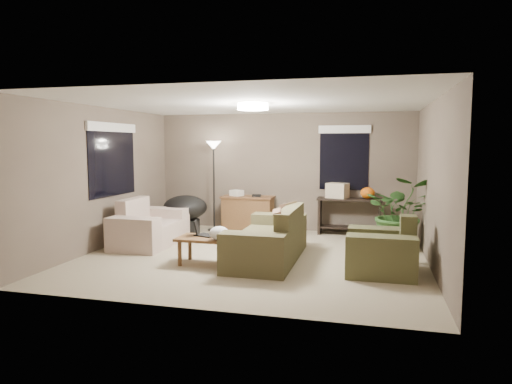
% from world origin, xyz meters
% --- Properties ---
extents(room_shell, '(5.50, 5.50, 5.50)m').
position_xyz_m(room_shell, '(0.00, 0.00, 1.25)').
color(room_shell, tan).
rests_on(room_shell, ground).
extents(main_sofa, '(0.95, 2.20, 0.85)m').
position_xyz_m(main_sofa, '(0.32, -0.13, 0.29)').
color(main_sofa, '#4C482D').
rests_on(main_sofa, ground).
extents(throw_pillows, '(0.34, 1.39, 0.47)m').
position_xyz_m(throw_pillows, '(0.58, -0.13, 0.65)').
color(throw_pillows, '#8C7251').
rests_on(throw_pillows, main_sofa).
extents(loveseat, '(0.90, 1.60, 0.85)m').
position_xyz_m(loveseat, '(-2.09, 0.39, 0.30)').
color(loveseat, beige).
rests_on(loveseat, ground).
extents(armchair, '(0.95, 1.00, 0.85)m').
position_xyz_m(armchair, '(2.04, -0.48, 0.30)').
color(armchair, '#47472B').
rests_on(armchair, ground).
extents(coffee_table, '(1.00, 0.55, 0.42)m').
position_xyz_m(coffee_table, '(-0.51, -0.64, 0.36)').
color(coffee_table, brown).
rests_on(coffee_table, ground).
extents(laptop, '(0.41, 0.33, 0.24)m').
position_xyz_m(laptop, '(-0.68, -0.54, 0.48)').
color(laptop, black).
rests_on(laptop, coffee_table).
extents(plastic_bag, '(0.33, 0.30, 0.21)m').
position_xyz_m(plastic_bag, '(-0.31, -0.79, 0.52)').
color(plastic_bag, white).
rests_on(plastic_bag, coffee_table).
extents(desk, '(1.10, 0.50, 0.75)m').
position_xyz_m(desk, '(-0.67, 2.12, 0.38)').
color(desk, brown).
rests_on(desk, ground).
extents(desk_papers, '(0.71, 0.32, 0.12)m').
position_xyz_m(desk_papers, '(-0.82, 2.11, 0.80)').
color(desk_papers, silver).
rests_on(desk_papers, desk).
extents(console_table, '(1.30, 0.40, 0.75)m').
position_xyz_m(console_table, '(1.44, 2.25, 0.44)').
color(console_table, black).
rests_on(console_table, ground).
extents(pumpkin, '(0.30, 0.30, 0.24)m').
position_xyz_m(pumpkin, '(1.79, 2.25, 0.87)').
color(pumpkin, orange).
rests_on(pumpkin, console_table).
extents(cardboard_box, '(0.48, 0.42, 0.30)m').
position_xyz_m(cardboard_box, '(1.19, 2.25, 0.90)').
color(cardboard_box, beige).
rests_on(cardboard_box, console_table).
extents(papasan_chair, '(1.05, 1.05, 0.80)m').
position_xyz_m(papasan_chair, '(-1.84, 1.51, 0.47)').
color(papasan_chair, black).
rests_on(papasan_chair, ground).
extents(floor_lamp, '(0.32, 0.32, 1.91)m').
position_xyz_m(floor_lamp, '(-1.40, 2.04, 1.60)').
color(floor_lamp, black).
rests_on(floor_lamp, ground).
extents(ceiling_fixture, '(0.50, 0.50, 0.10)m').
position_xyz_m(ceiling_fixture, '(0.00, 0.00, 2.44)').
color(ceiling_fixture, white).
rests_on(ceiling_fixture, room_shell).
extents(houseplant, '(1.16, 1.29, 1.01)m').
position_xyz_m(houseplant, '(2.37, 1.18, 0.50)').
color(houseplant, '#2D5923').
rests_on(houseplant, ground).
extents(cat_scratching_post, '(0.32, 0.32, 0.50)m').
position_xyz_m(cat_scratching_post, '(2.30, 0.16, 0.21)').
color(cat_scratching_post, tan).
rests_on(cat_scratching_post, ground).
extents(window_left, '(0.05, 1.56, 1.33)m').
position_xyz_m(window_left, '(-2.73, 0.30, 1.78)').
color(window_left, black).
rests_on(window_left, room_shell).
extents(window_back, '(1.06, 0.05, 1.33)m').
position_xyz_m(window_back, '(1.30, 2.48, 1.79)').
color(window_back, black).
rests_on(window_back, room_shell).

